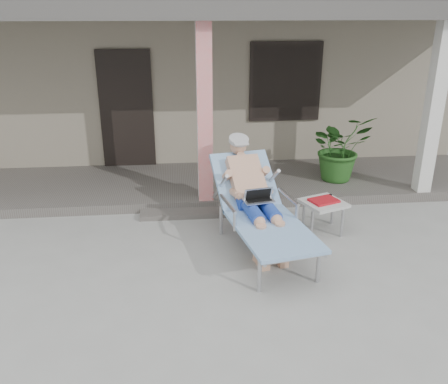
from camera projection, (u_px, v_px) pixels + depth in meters
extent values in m
plane|color=#9E9E99|center=(218.00, 280.00, 5.43)|extent=(60.00, 60.00, 0.00)
cube|color=gray|center=(193.00, 74.00, 10.91)|extent=(10.00, 5.00, 3.00)
cube|color=black|center=(127.00, 110.00, 8.55)|extent=(0.95, 0.06, 2.10)
cube|color=black|center=(285.00, 82.00, 8.66)|extent=(1.20, 0.06, 1.30)
cube|color=black|center=(285.00, 82.00, 8.66)|extent=(1.32, 0.05, 1.42)
cube|color=#605B56|center=(203.00, 184.00, 8.18)|extent=(10.00, 2.00, 0.15)
cube|color=red|center=(205.00, 115.00, 6.90)|extent=(0.22, 0.22, 2.61)
cube|color=silver|center=(433.00, 110.00, 7.23)|extent=(0.22, 0.22, 2.61)
cube|color=#474442|center=(200.00, 10.00, 7.17)|extent=(10.00, 2.30, 0.24)
cube|color=#605B56|center=(207.00, 213.00, 7.13)|extent=(2.00, 0.30, 0.07)
cylinder|color=#B7B7BC|center=(259.00, 275.00, 5.14)|extent=(0.05, 0.05, 0.42)
cylinder|color=#B7B7BC|center=(318.00, 266.00, 5.32)|extent=(0.05, 0.05, 0.42)
cylinder|color=#B7B7BC|center=(221.00, 220.00, 6.46)|extent=(0.05, 0.05, 0.42)
cylinder|color=#B7B7BC|center=(269.00, 214.00, 6.65)|extent=(0.05, 0.05, 0.42)
cube|color=#B7B7BC|center=(272.00, 232.00, 5.63)|extent=(0.94, 1.47, 0.03)
cube|color=#88B1D3|center=(272.00, 230.00, 5.62)|extent=(1.06, 1.54, 0.04)
cube|color=#B7B7BC|center=(245.00, 183.00, 6.42)|extent=(0.81, 0.77, 0.55)
cube|color=#88B1D3|center=(245.00, 181.00, 6.41)|extent=(0.93, 0.87, 0.63)
cylinder|color=#B3B3B6|center=(238.00, 139.00, 6.51)|extent=(0.32, 0.32, 0.14)
cube|color=silver|center=(258.00, 200.00, 5.98)|extent=(0.41, 0.33, 0.26)
cube|color=beige|center=(324.00, 203.00, 6.49)|extent=(0.67, 0.67, 0.04)
cylinder|color=#B7B7BC|center=(312.00, 225.00, 6.36)|extent=(0.04, 0.04, 0.40)
cylinder|color=#B7B7BC|center=(342.00, 223.00, 6.40)|extent=(0.04, 0.04, 0.40)
cylinder|color=#B7B7BC|center=(304.00, 212.00, 6.75)|extent=(0.04, 0.04, 0.40)
cylinder|color=#B7B7BC|center=(332.00, 211.00, 6.79)|extent=(0.04, 0.04, 0.40)
cube|color=red|center=(324.00, 201.00, 6.48)|extent=(0.44, 0.38, 0.03)
cube|color=black|center=(321.00, 197.00, 6.61)|extent=(0.35, 0.15, 0.04)
imported|color=#26591E|center=(340.00, 147.00, 8.00)|extent=(1.18, 1.08, 1.13)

